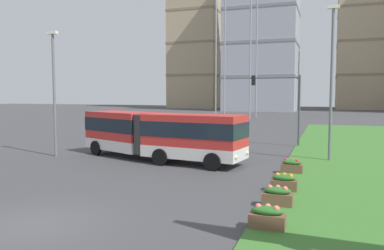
# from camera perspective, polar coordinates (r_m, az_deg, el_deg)

# --- Properties ---
(ground_plane) EXTENTS (260.00, 260.00, 0.00)m
(ground_plane) POSITION_cam_1_polar(r_m,az_deg,el_deg) (13.62, -22.62, -13.64)
(ground_plane) COLOR #424244
(articulated_bus) EXTENTS (11.97, 5.56, 3.00)m
(articulated_bus) POSITION_cam_1_polar(r_m,az_deg,el_deg) (24.35, -5.22, -1.39)
(articulated_bus) COLOR red
(articulated_bus) RESTS_ON ground
(car_grey_wagon) EXTENTS (4.52, 2.29, 1.58)m
(car_grey_wagon) POSITION_cam_1_polar(r_m,az_deg,el_deg) (34.79, -5.85, -1.09)
(car_grey_wagon) COLOR slate
(car_grey_wagon) RESTS_ON ground
(flower_planter_0) EXTENTS (1.10, 0.56, 0.74)m
(flower_planter_0) POSITION_cam_1_polar(r_m,az_deg,el_deg) (12.25, 11.23, -13.34)
(flower_planter_0) COLOR brown
(flower_planter_0) RESTS_ON grass_median
(flower_planter_1) EXTENTS (1.10, 0.56, 0.74)m
(flower_planter_1) POSITION_cam_1_polar(r_m,az_deg,el_deg) (14.71, 12.70, -10.30)
(flower_planter_1) COLOR brown
(flower_planter_1) RESTS_ON grass_median
(flower_planter_2) EXTENTS (1.10, 0.56, 0.74)m
(flower_planter_2) POSITION_cam_1_polar(r_m,az_deg,el_deg) (16.98, 13.64, -8.31)
(flower_planter_2) COLOR brown
(flower_planter_2) RESTS_ON grass_median
(flower_planter_3) EXTENTS (1.10, 0.56, 0.74)m
(flower_planter_3) POSITION_cam_1_polar(r_m,az_deg,el_deg) (20.82, 14.75, -5.95)
(flower_planter_3) COLOR brown
(flower_planter_3) RESTS_ON grass_median
(traffic_light_far_right) EXTENTS (4.09, 0.28, 5.75)m
(traffic_light_far_right) POSITION_cam_1_polar(r_m,az_deg,el_deg) (31.73, 13.36, 4.12)
(traffic_light_far_right) COLOR #474C51
(traffic_light_far_right) RESTS_ON ground
(streetlight_left) EXTENTS (0.70, 0.28, 8.39)m
(streetlight_left) POSITION_cam_1_polar(r_m,az_deg,el_deg) (27.24, -19.99, 5.26)
(streetlight_left) COLOR slate
(streetlight_left) RESTS_ON ground
(streetlight_median) EXTENTS (0.70, 0.28, 9.60)m
(streetlight_median) POSITION_cam_1_polar(r_m,az_deg,el_deg) (25.10, 20.22, 6.74)
(streetlight_median) COLOR slate
(streetlight_median) RESTS_ON ground
(apartment_tower_west) EXTENTS (15.04, 15.95, 48.60)m
(apartment_tower_west) POSITION_cam_1_polar(r_m,az_deg,el_deg) (122.93, 0.82, 14.00)
(apartment_tower_west) COLOR tan
(apartment_tower_west) RESTS_ON ground
(apartment_tower_westcentre) EXTENTS (18.06, 16.03, 41.59)m
(apartment_tower_westcentre) POSITION_cam_1_polar(r_m,az_deg,el_deg) (102.78, 10.50, 13.82)
(apartment_tower_westcentre) COLOR #9EA3AD
(apartment_tower_westcentre) RESTS_ON ground
(apartment_tower_centre) EXTENTS (18.65, 18.35, 37.35)m
(apartment_tower_centre) POSITION_cam_1_polar(r_m,az_deg,el_deg) (124.02, 25.30, 10.86)
(apartment_tower_centre) COLOR tan
(apartment_tower_centre) RESTS_ON ground
(transmission_pylon) EXTENTS (9.00, 6.24, 35.17)m
(transmission_pylon) POSITION_cam_1_polar(r_m,az_deg,el_deg) (70.35, 6.80, 16.74)
(transmission_pylon) COLOR gray
(transmission_pylon) RESTS_ON ground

